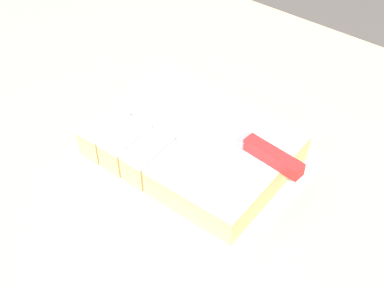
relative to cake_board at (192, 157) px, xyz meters
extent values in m
cube|color=silver|center=(0.00, 0.00, 0.00)|extent=(0.36, 0.27, 0.01)
cube|color=tan|center=(0.00, 0.05, 0.03)|extent=(0.31, 0.14, 0.05)
cube|color=white|center=(0.00, 0.05, 0.06)|extent=(0.31, 0.14, 0.01)
cube|color=tan|center=(0.07, -0.07, 0.03)|extent=(0.16, 0.09, 0.05)
cube|color=white|center=(0.07, -0.07, 0.06)|extent=(0.16, 0.09, 0.01)
cube|color=tan|center=(-0.13, -0.07, 0.03)|extent=(0.04, 0.09, 0.05)
cube|color=white|center=(-0.13, -0.07, 0.06)|extent=(0.04, 0.09, 0.01)
cube|color=tan|center=(-0.08, -0.07, 0.03)|extent=(0.04, 0.09, 0.05)
cube|color=white|center=(-0.08, -0.07, 0.06)|extent=(0.04, 0.09, 0.01)
cube|color=tan|center=(-0.03, -0.07, 0.03)|extent=(0.04, 0.09, 0.05)
cube|color=white|center=(-0.03, -0.07, 0.06)|extent=(0.04, 0.09, 0.01)
cube|color=silver|center=(-0.01, 0.04, 0.06)|extent=(0.21, 0.05, 0.00)
cube|color=slate|center=(0.08, 0.03, 0.07)|extent=(0.02, 0.03, 0.02)
cube|color=red|center=(0.14, 0.02, 0.07)|extent=(0.10, 0.03, 0.02)
camera|label=1|loc=(0.39, -0.51, 0.64)|focal=50.00mm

